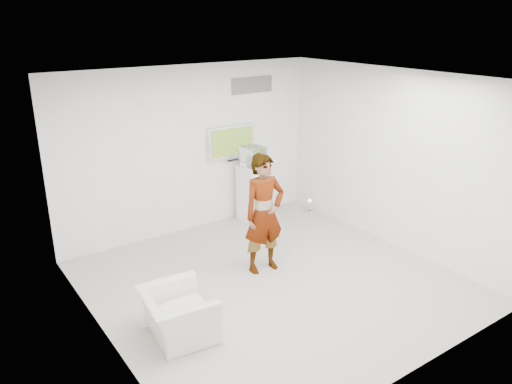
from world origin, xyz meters
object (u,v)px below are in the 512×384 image
tv (231,142)px  armchair (178,314)px  floor_uplight (309,206)px  person (264,214)px  pedestal (253,193)px

tv → armchair: 4.04m
tv → floor_uplight: size_ratio=3.81×
tv → person: bearing=-109.4°
tv → armchair: bearing=-132.6°
floor_uplight → pedestal: bearing=163.4°
tv → person: 2.24m
person → pedestal: (1.01, 1.76, -0.39)m
tv → armchair: tv is taller
tv → pedestal: (0.30, -0.28, -1.00)m
armchair → pedestal: bearing=-42.1°
tv → floor_uplight: bearing=-23.3°
floor_uplight → person: bearing=-146.9°
person → floor_uplight: bearing=36.6°
armchair → floor_uplight: bearing=-54.8°
pedestal → floor_uplight: (1.15, -0.34, -0.42)m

